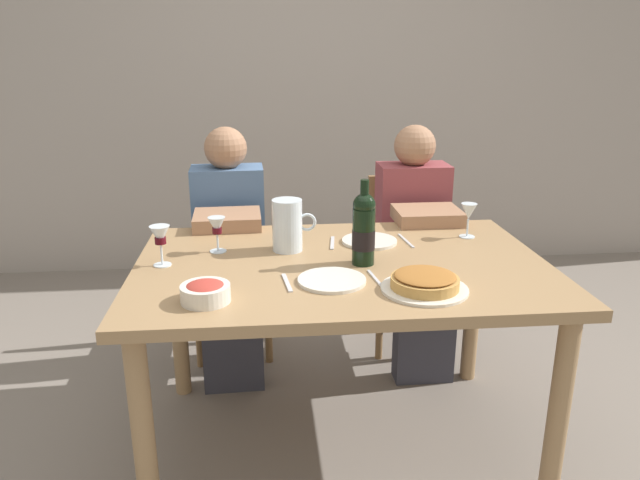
% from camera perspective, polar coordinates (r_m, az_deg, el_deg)
% --- Properties ---
extents(ground_plane, '(8.00, 8.00, 0.00)m').
position_cam_1_polar(ground_plane, '(2.55, 1.90, -18.39)').
color(ground_plane, slate).
extents(back_wall, '(8.00, 0.10, 2.80)m').
position_cam_1_polar(back_wall, '(4.18, -1.76, 16.34)').
color(back_wall, '#A3998E').
rests_on(back_wall, ground).
extents(dining_table, '(1.50, 1.00, 0.76)m').
position_cam_1_polar(dining_table, '(2.22, 2.08, -4.35)').
color(dining_table, '#9E7A51').
rests_on(dining_table, ground).
extents(wine_bottle, '(0.08, 0.08, 0.31)m').
position_cam_1_polar(wine_bottle, '(2.13, 4.18, 1.06)').
color(wine_bottle, black).
rests_on(wine_bottle, dining_table).
extents(water_pitcher, '(0.17, 0.12, 0.20)m').
position_cam_1_polar(water_pitcher, '(2.29, -3.10, 1.13)').
color(water_pitcher, silver).
rests_on(water_pitcher, dining_table).
extents(baked_tart, '(0.28, 0.28, 0.06)m').
position_cam_1_polar(baked_tart, '(1.96, 9.94, -4.00)').
color(baked_tart, silver).
rests_on(baked_tart, dining_table).
extents(salad_bowl, '(0.15, 0.15, 0.07)m').
position_cam_1_polar(salad_bowl, '(1.87, -10.86, -4.84)').
color(salad_bowl, silver).
rests_on(salad_bowl, dining_table).
extents(wine_glass_left_diner, '(0.07, 0.07, 0.14)m').
position_cam_1_polar(wine_glass_left_diner, '(2.52, 13.98, 2.51)').
color(wine_glass_left_diner, silver).
rests_on(wine_glass_left_diner, dining_table).
extents(wine_glass_right_diner, '(0.07, 0.07, 0.15)m').
position_cam_1_polar(wine_glass_right_diner, '(2.19, -14.98, 0.26)').
color(wine_glass_right_diner, silver).
rests_on(wine_glass_right_diner, dining_table).
extents(wine_glass_centre, '(0.07, 0.07, 0.14)m').
position_cam_1_polar(wine_glass_centre, '(2.30, -9.80, 1.18)').
color(wine_glass_centre, silver).
rests_on(wine_glass_centre, dining_table).
extents(dinner_plate_left_setting, '(0.22, 0.22, 0.01)m').
position_cam_1_polar(dinner_plate_left_setting, '(2.41, 4.73, -0.10)').
color(dinner_plate_left_setting, silver).
rests_on(dinner_plate_left_setting, dining_table).
extents(dinner_plate_right_setting, '(0.23, 0.23, 0.01)m').
position_cam_1_polar(dinner_plate_right_setting, '(2.00, 1.14, -3.85)').
color(dinner_plate_right_setting, silver).
rests_on(dinner_plate_right_setting, dining_table).
extents(fork_left_setting, '(0.04, 0.16, 0.00)m').
position_cam_1_polar(fork_left_setting, '(2.39, 1.19, -0.28)').
color(fork_left_setting, silver).
rests_on(fork_left_setting, dining_table).
extents(knife_left_setting, '(0.03, 0.18, 0.00)m').
position_cam_1_polar(knife_left_setting, '(2.44, 8.19, -0.07)').
color(knife_left_setting, silver).
rests_on(knife_left_setting, dining_table).
extents(knife_right_setting, '(0.03, 0.18, 0.00)m').
position_cam_1_polar(knife_right_setting, '(2.03, 5.36, -3.77)').
color(knife_right_setting, silver).
rests_on(knife_right_setting, dining_table).
extents(spoon_right_setting, '(0.03, 0.16, 0.00)m').
position_cam_1_polar(spoon_right_setting, '(1.99, -3.16, -4.09)').
color(spoon_right_setting, silver).
rests_on(spoon_right_setting, dining_table).
extents(chair_left, '(0.41, 0.41, 0.87)m').
position_cam_1_polar(chair_left, '(3.12, -8.43, -1.29)').
color(chair_left, olive).
rests_on(chair_left, ground).
extents(diner_left, '(0.35, 0.51, 1.16)m').
position_cam_1_polar(diner_left, '(2.85, -8.61, -0.56)').
color(diner_left, '#4C6B93').
rests_on(diner_left, ground).
extents(chair_right, '(0.40, 0.40, 0.87)m').
position_cam_1_polar(chair_right, '(3.18, 8.01, -0.86)').
color(chair_right, olive).
rests_on(chair_right, ground).
extents(diner_right, '(0.34, 0.50, 1.16)m').
position_cam_1_polar(diner_right, '(2.93, 9.16, -0.11)').
color(diner_right, '#8E3D42').
rests_on(diner_right, ground).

